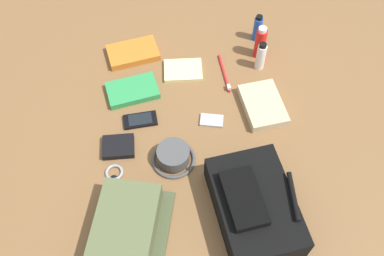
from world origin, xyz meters
name	(u,v)px	position (x,y,z in m)	size (l,w,h in m)	color
ground_plane	(192,136)	(0.00, 0.00, -0.01)	(2.64, 2.02, 0.02)	brown
backpack	(254,206)	(0.31, 0.18, 0.06)	(0.39, 0.29, 0.14)	black
toiletry_pouch	(126,231)	(0.36, -0.22, 0.04)	(0.33, 0.28, 0.09)	#56603D
bucket_hat	(173,156)	(0.10, -0.07, 0.03)	(0.15, 0.15, 0.06)	#4B4B4B
deodorant_spray	(258,28)	(-0.46, 0.30, 0.06)	(0.03, 0.03, 0.12)	blue
sunscreen_spray	(260,42)	(-0.37, 0.29, 0.07)	(0.04, 0.04, 0.15)	red
toothpaste_tube	(261,56)	(-0.30, 0.29, 0.06)	(0.04, 0.04, 0.13)	white
paperback_novel	(133,53)	(-0.39, -0.22, 0.01)	(0.17, 0.22, 0.03)	orange
travel_guidebook	(133,91)	(-0.20, -0.22, 0.01)	(0.16, 0.21, 0.03)	#2D934C
cell_phone	(140,120)	(-0.07, -0.19, 0.01)	(0.08, 0.13, 0.01)	black
media_player	(211,120)	(-0.05, 0.07, 0.01)	(0.07, 0.09, 0.01)	#B7B7BC
wristwatch	(114,173)	(0.15, -0.27, 0.01)	(0.07, 0.06, 0.01)	#99999E
toothbrush	(225,75)	(-0.26, 0.14, 0.01)	(0.19, 0.03, 0.02)	red
wallet	(118,147)	(0.05, -0.26, 0.01)	(0.09, 0.11, 0.02)	black
notepad	(183,70)	(-0.30, -0.02, 0.01)	(0.11, 0.15, 0.02)	beige
folded_towel	(263,105)	(-0.10, 0.27, 0.02)	(0.20, 0.14, 0.04)	#C6B289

